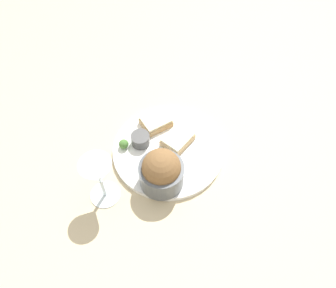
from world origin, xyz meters
TOP-DOWN VIEW (x-y plane):
  - ground_plane at (0.00, 0.00)m, footprint 4.00×4.00m
  - dinner_plate at (0.00, 0.00)m, footprint 0.29×0.29m
  - salad_bowl at (-0.10, -0.02)m, footprint 0.11×0.11m
  - sauce_ramekin at (-0.01, 0.07)m, footprint 0.05×0.05m
  - cheese_toast_near at (0.03, -0.02)m, footprint 0.09×0.08m
  - cheese_toast_far at (0.06, 0.06)m, footprint 0.10×0.10m
  - wine_glass at (-0.18, 0.10)m, footprint 0.07×0.07m
  - garnish at (-0.04, 0.11)m, footprint 0.03×0.03m

SIDE VIEW (x-z plane):
  - ground_plane at x=0.00m, z-range 0.00..0.00m
  - dinner_plate at x=0.00m, z-range 0.00..0.01m
  - cheese_toast_near at x=0.03m, z-range 0.01..0.04m
  - cheese_toast_far at x=0.06m, z-range 0.01..0.04m
  - garnish at x=-0.04m, z-range 0.01..0.04m
  - sauce_ramekin at x=-0.01m, z-range 0.02..0.05m
  - salad_bowl at x=-0.10m, z-range 0.01..0.12m
  - wine_glass at x=-0.18m, z-range 0.03..0.17m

